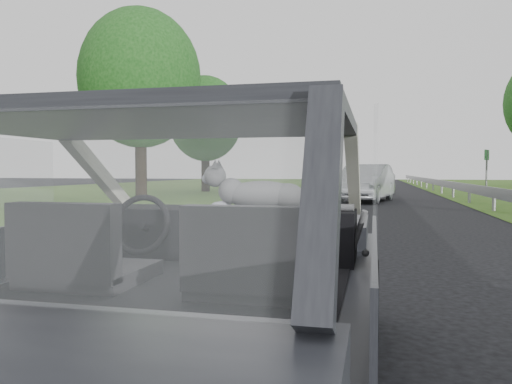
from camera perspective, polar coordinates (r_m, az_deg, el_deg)
The scene contains 10 objects.
subject_car at distance 2.49m, azimuth -8.02°, elevation -9.20°, with size 1.80×4.00×1.45m, color black.
dashboard at distance 3.05m, azimuth -3.74°, elevation -4.64°, with size 1.58×0.45×0.30m, color black.
driver_seat at distance 2.39m, azimuth -19.65°, elevation -6.04°, with size 0.50×0.72×0.42m, color #27262B.
passenger_seat at distance 2.07m, azimuth -0.59°, elevation -7.19°, with size 0.50×0.72×0.42m, color #27262B.
steering_wheel at distance 2.92m, azimuth -13.01°, elevation -3.65°, with size 0.36×0.36×0.04m, color black.
cat at distance 2.95m, azimuth 0.70°, elevation -0.12°, with size 0.65×0.20×0.29m, color gray.
other_car at distance 20.43m, azimuth 12.42°, elevation 1.04°, with size 1.79×4.53×1.49m, color silver.
highway_sign at distance 30.17m, azimuth 24.85°, elevation 2.15°, with size 0.09×0.95×2.37m, color #147221.
tree_5 at distance 23.83m, azimuth -13.07°, elevation 9.56°, with size 5.55×5.55×8.40m, color #154413, non-canonical shape.
tree_6 at distance 29.43m, azimuth -5.81°, elevation 6.44°, with size 4.33×4.33×6.56m, color #154413, non-canonical shape.
Camera 1 is at (0.89, -2.27, 1.23)m, focal length 35.00 mm.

